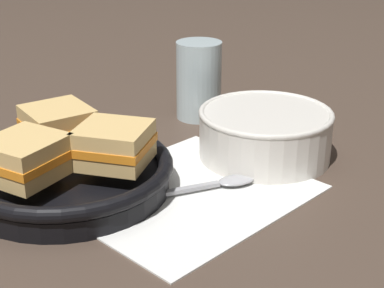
{
  "coord_description": "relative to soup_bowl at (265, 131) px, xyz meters",
  "views": [
    {
      "loc": [
        -0.54,
        -0.42,
        0.33
      ],
      "look_at": [
        0.01,
        0.0,
        0.04
      ],
      "focal_mm": 55.0,
      "sensor_mm": 36.0,
      "label": 1
    }
  ],
  "objects": [
    {
      "name": "sandwich_near_right",
      "position": [
        -0.2,
        0.09,
        0.03
      ],
      "size": [
        0.1,
        0.11,
        0.05
      ],
      "rotation": [
        0.0,
        0.0,
        6.67
      ],
      "color": "#DBB26B",
      "rests_on": "skillet"
    },
    {
      "name": "skillet",
      "position": [
        -0.23,
        0.14,
        -0.02
      ],
      "size": [
        0.25,
        0.25,
        0.04
      ],
      "color": "black",
      "rests_on": "ground_plane"
    },
    {
      "name": "soup_bowl",
      "position": [
        0.0,
        0.0,
        0.0
      ],
      "size": [
        0.18,
        0.18,
        0.07
      ],
      "color": "silver",
      "rests_on": "ground_plane"
    },
    {
      "name": "sandwich_near_left",
      "position": [
        -0.29,
        0.14,
        0.03
      ],
      "size": [
        0.09,
        0.09,
        0.05
      ],
      "rotation": [
        0.0,
        0.0,
        4.83
      ],
      "color": "#DBB26B",
      "rests_on": "skillet"
    },
    {
      "name": "ground_plane",
      "position": [
        -0.1,
        0.05,
        -0.04
      ],
      "size": [
        4.0,
        4.0,
        0.0
      ],
      "primitive_type": "plane",
      "color": "#47382D"
    },
    {
      "name": "sandwich_far_left",
      "position": [
        -0.2,
        0.19,
        0.03
      ],
      "size": [
        0.1,
        0.1,
        0.05
      ],
      "rotation": [
        0.0,
        0.0,
        9.11
      ],
      "color": "#DBB26B",
      "rests_on": "skillet"
    },
    {
      "name": "napkin",
      "position": [
        -0.15,
        0.02,
        -0.04
      ],
      "size": [
        0.3,
        0.27,
        0.0
      ],
      "color": "white",
      "rests_on": "ground_plane"
    },
    {
      "name": "drinking_glass",
      "position": [
        0.07,
        0.17,
        0.02
      ],
      "size": [
        0.07,
        0.07,
        0.12
      ],
      "color": "silver",
      "rests_on": "ground_plane"
    },
    {
      "name": "spoon",
      "position": [
        -0.11,
        -0.01,
        -0.03
      ],
      "size": [
        0.14,
        0.09,
        0.01
      ],
      "rotation": [
        0.0,
        0.0,
        -0.54
      ],
      "color": "#9E9EA3",
      "rests_on": "napkin"
    }
  ]
}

